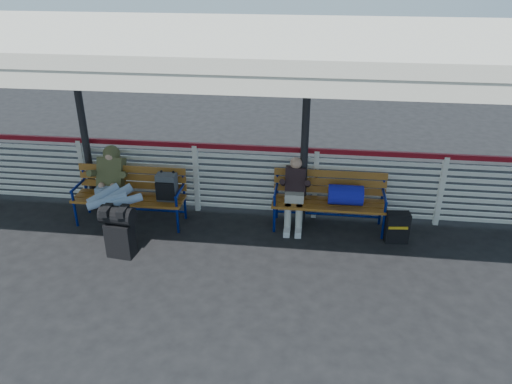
# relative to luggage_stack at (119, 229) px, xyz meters

# --- Properties ---
(ground) EXTENTS (60.00, 60.00, 0.00)m
(ground) POSITION_rel_luggage_stack_xyz_m (0.79, -0.36, -0.44)
(ground) COLOR black
(ground) RESTS_ON ground
(fence) EXTENTS (12.08, 0.08, 1.24)m
(fence) POSITION_rel_luggage_stack_xyz_m (0.79, 1.54, 0.22)
(fence) COLOR silver
(fence) RESTS_ON ground
(canopy) EXTENTS (12.60, 3.60, 3.16)m
(canopy) POSITION_rel_luggage_stack_xyz_m (0.79, 0.51, 2.60)
(canopy) COLOR silver
(canopy) RESTS_ON ground
(luggage_stack) EXTENTS (0.52, 0.33, 0.81)m
(luggage_stack) POSITION_rel_luggage_stack_xyz_m (0.00, 0.00, 0.00)
(luggage_stack) COLOR black
(luggage_stack) RESTS_ON ground
(bench_left) EXTENTS (1.80, 0.56, 0.92)m
(bench_left) POSITION_rel_luggage_stack_xyz_m (-0.01, 1.03, 0.15)
(bench_left) COLOR #9A5F1D
(bench_left) RESTS_ON ground
(bench_right) EXTENTS (1.80, 0.56, 0.92)m
(bench_right) POSITION_rel_luggage_stack_xyz_m (3.13, 1.22, 0.14)
(bench_right) COLOR #9A5F1D
(bench_right) RESTS_ON ground
(traveler_man) EXTENTS (0.94, 1.64, 0.77)m
(traveler_man) POSITION_rel_luggage_stack_xyz_m (-0.35, 0.69, 0.26)
(traveler_man) COLOR #96AACA
(traveler_man) RESTS_ON ground
(companion_person) EXTENTS (0.32, 0.66, 1.15)m
(companion_person) POSITION_rel_luggage_stack_xyz_m (2.47, 1.21, 0.16)
(companion_person) COLOR #B8B5A7
(companion_person) RESTS_ON ground
(suitcase_side) EXTENTS (0.37, 0.25, 0.49)m
(suitcase_side) POSITION_rel_luggage_stack_xyz_m (4.07, 0.91, -0.19)
(suitcase_side) COLOR black
(suitcase_side) RESTS_ON ground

